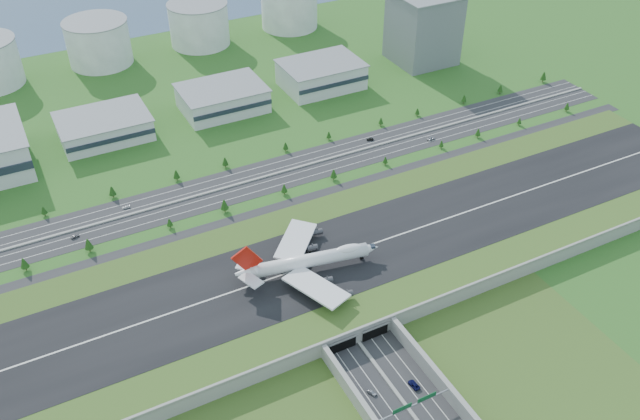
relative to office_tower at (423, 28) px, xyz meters
name	(u,v)px	position (x,y,z in m)	size (l,w,h in m)	color
ground	(310,277)	(-200.00, -195.00, -27.50)	(1200.00, 1200.00, 0.00)	#275D1D
airfield_deck	(310,271)	(-200.00, -195.09, -23.38)	(520.00, 100.00, 9.20)	gray
underpass_road	(420,419)	(-200.00, -294.42, -24.07)	(38.80, 120.40, 8.00)	#28282B
sign_gantry_near	(414,405)	(-200.00, -290.04, -20.55)	(38.70, 0.70, 9.80)	gray
north_expressway	(241,184)	(-200.00, -100.00, -27.44)	(560.00, 36.00, 0.12)	#28282B
tree_row	(244,178)	(-198.04, -101.03, -22.99)	(507.29, 48.68, 8.37)	#3D2819
hangar_mid_a	(104,127)	(-260.00, -5.00, -20.00)	(58.00, 42.00, 15.00)	silver
hangar_mid_b	(223,99)	(-175.00, -5.00, -19.00)	(58.00, 42.00, 17.00)	silver
hangar_mid_c	(321,75)	(-95.00, -5.00, -18.00)	(58.00, 42.00, 19.00)	silver
office_tower	(423,28)	(0.00, 0.00, 0.00)	(46.00, 46.00, 55.00)	slate
fuel_tank_b	(98,43)	(-235.00, 115.00, -10.00)	(50.00, 50.00, 35.00)	silver
fuel_tank_c	(199,24)	(-150.00, 115.00, -10.00)	(50.00, 50.00, 35.00)	silver
fuel_tank_d	(289,8)	(-65.00, 115.00, -10.00)	(50.00, 50.00, 35.00)	silver
boeing_747	(308,261)	(-202.18, -197.88, -12.92)	(74.76, 70.06, 23.29)	white
car_0	(372,392)	(-209.48, -272.58, -26.59)	(1.87, 4.64, 1.58)	#BCBCC1
car_2	(414,385)	(-191.21, -277.53, -26.52)	(2.84, 6.16, 1.71)	#0B0D3A
car_4	(75,236)	(-300.74, -106.53, -26.58)	(1.88, 4.67, 1.59)	#5F5E63
car_5	(370,139)	(-102.88, -91.90, -26.61)	(1.64, 4.70, 1.55)	black
car_6	(431,138)	(-65.68, -110.07, -26.55)	(2.74, 5.94, 1.65)	#BABABF
car_7	(126,207)	(-268.90, -92.37, -26.70)	(1.91, 4.69, 1.36)	silver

